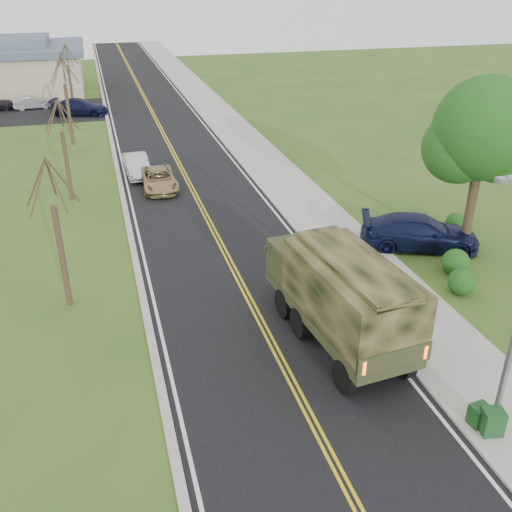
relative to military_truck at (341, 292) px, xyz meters
name	(u,v)px	position (x,y,z in m)	size (l,w,h in m)	color
ground	(327,449)	(-2.30, -4.71, -2.07)	(160.00, 160.00, 0.00)	#33541C
road	(156,120)	(-2.30, 35.29, -2.06)	(8.00, 120.00, 0.01)	black
curb_right	(203,116)	(1.85, 35.29, -2.01)	(0.30, 120.00, 0.12)	#9E998E
sidewalk_right	(222,115)	(3.60, 35.29, -2.02)	(3.20, 120.00, 0.10)	#9E998E
curb_left	(108,123)	(-6.45, 35.29, -2.02)	(0.30, 120.00, 0.10)	#9E998E
leafy_tree	(484,137)	(8.71, 5.30, 3.43)	(4.83, 4.50, 8.10)	#38281C
bare_tree_a	(60,245)	(-9.30, 5.29, 0.56)	(1.93, 2.26, 6.08)	#38281C
bare_tree_b	(66,158)	(-9.30, 17.29, 0.41)	(1.83, 2.14, 5.73)	#38281C
bare_tree_c	(68,107)	(-9.30, 29.29, 0.71)	(2.04, 2.39, 6.42)	#38281C
bare_tree_d	(70,82)	(-9.30, 41.29, 0.48)	(1.88, 2.20, 5.91)	#38281C
military_truck	(341,292)	(0.00, 0.00, 0.00)	(3.21, 7.45, 3.61)	black
suv_champagne	(159,179)	(-4.19, 17.70, -1.46)	(2.02, 4.39, 1.22)	tan
sedan_silver	(137,165)	(-5.24, 20.56, -1.40)	(1.41, 4.05, 1.33)	#B6B6BB
pickup_navy	(420,232)	(6.77, 6.13, -1.27)	(2.24, 5.52, 1.60)	#0E1435
utility_box_near	(492,422)	(2.43, -5.45, -1.57)	(0.60, 0.50, 0.80)	#18441D
utility_box_far	(479,415)	(2.30, -5.04, -1.64)	(0.55, 0.45, 0.65)	#174219
lot_car_silver	(33,102)	(-13.00, 42.96, -1.47)	(1.26, 3.62, 1.19)	#A7A6AB
lot_car_navy	(80,107)	(-8.71, 39.09, -1.34)	(2.04, 5.02, 1.46)	black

